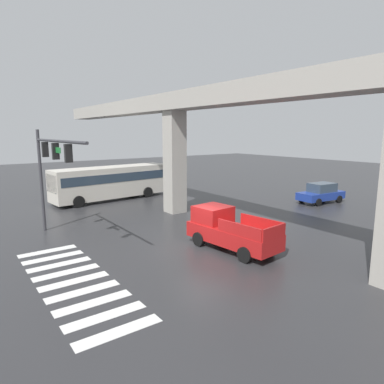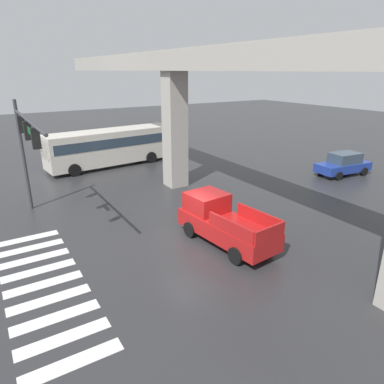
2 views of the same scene
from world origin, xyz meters
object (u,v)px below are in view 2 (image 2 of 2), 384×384
at_px(city_bus, 112,145).
at_px(traffic_signal_mast, 26,138).
at_px(pickup_truck, 222,222).
at_px(sedan_blue, 343,164).

xyz_separation_m(city_bus, traffic_signal_mast, (9.60, -7.43, 2.83)).
distance_m(pickup_truck, traffic_signal_mast, 10.22).
relative_size(sedan_blue, traffic_signal_mast, 0.51).
bearing_deg(pickup_truck, city_bus, 178.60).
distance_m(city_bus, traffic_signal_mast, 12.46).
bearing_deg(traffic_signal_mast, pickup_truck, 47.25).
xyz_separation_m(city_bus, sedan_blue, (12.08, 14.05, -0.87)).
xyz_separation_m(sedan_blue, traffic_signal_mast, (-2.49, -21.48, 3.70)).
height_order(sedan_blue, traffic_signal_mast, traffic_signal_mast).
height_order(city_bus, traffic_signal_mast, traffic_signal_mast).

